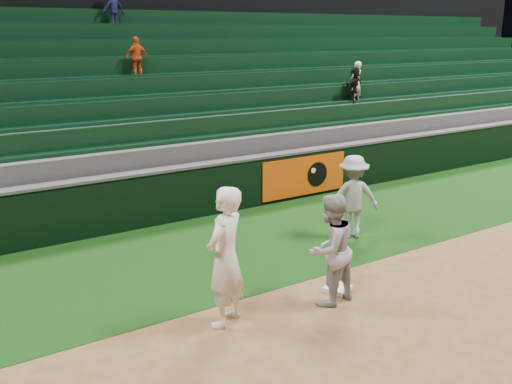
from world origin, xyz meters
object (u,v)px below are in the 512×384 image
Objects in this scene: first_base at (338,289)px; baserunner at (330,250)px; base_coach at (353,197)px; first_baseman at (225,257)px.

first_base is 0.97m from baserunner.
base_coach is (1.97, 1.86, 0.84)m from first_base.
base_coach is at bearing -148.34° from baserunner.
base_coach is at bearing 43.33° from first_base.
baserunner is at bearing 140.56° from first_baseman.
first_base is 0.22× the size of base_coach.
first_base is at bearing -159.91° from baserunner.
base_coach is (4.08, 1.78, -0.17)m from first_baseman.
baserunner is at bearing -150.14° from first_base.
base_coach is (2.36, 2.09, -0.02)m from baserunner.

